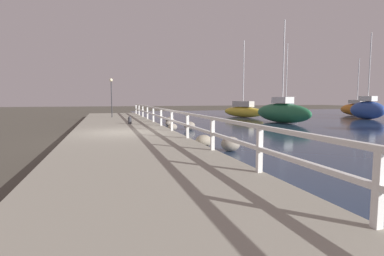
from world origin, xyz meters
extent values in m
plane|color=#4C473D|center=(0.00, 0.00, 0.00)|extent=(120.00, 120.00, 0.00)
cube|color=gray|center=(0.00, 0.00, 0.18)|extent=(4.49, 36.00, 0.36)
cube|color=white|center=(2.15, -10.80, 0.83)|extent=(0.10, 0.10, 0.95)
cube|color=white|center=(2.15, -8.10, 0.83)|extent=(0.10, 0.10, 0.95)
cube|color=white|center=(2.15, -5.40, 0.83)|extent=(0.10, 0.10, 0.95)
cube|color=white|center=(2.15, -2.70, 0.83)|extent=(0.10, 0.10, 0.95)
cube|color=white|center=(2.15, 0.00, 0.83)|extent=(0.10, 0.10, 0.95)
cube|color=white|center=(2.15, 2.70, 0.83)|extent=(0.10, 0.10, 0.95)
cube|color=white|center=(2.15, 5.40, 0.83)|extent=(0.10, 0.10, 0.95)
cube|color=white|center=(2.15, 8.10, 0.83)|extent=(0.10, 0.10, 0.95)
cube|color=white|center=(2.15, 10.80, 0.83)|extent=(0.10, 0.10, 0.95)
cube|color=white|center=(2.15, 13.50, 0.83)|extent=(0.10, 0.10, 0.95)
cube|color=white|center=(2.15, 16.20, 0.83)|extent=(0.10, 0.10, 0.95)
cube|color=white|center=(2.15, 0.00, 1.27)|extent=(0.09, 32.50, 0.08)
cube|color=white|center=(2.15, 0.00, 0.83)|extent=(0.09, 32.50, 0.08)
ellipsoid|color=gray|center=(3.29, 6.15, 0.17)|extent=(0.44, 0.40, 0.33)
ellipsoid|color=gray|center=(3.93, 3.33, 0.25)|extent=(0.66, 0.59, 0.49)
ellipsoid|color=slate|center=(3.83, 8.35, 0.24)|extent=(0.63, 0.57, 0.47)
ellipsoid|color=gray|center=(2.74, -2.83, 0.24)|extent=(0.63, 0.57, 0.47)
ellipsoid|color=gray|center=(3.39, -3.85, 0.25)|extent=(0.68, 0.61, 0.51)
ellipsoid|color=gray|center=(2.90, 3.26, 0.20)|extent=(0.54, 0.49, 0.41)
cylinder|color=#333338|center=(0.59, 4.30, 0.51)|extent=(0.21, 0.21, 0.31)
sphere|color=#333338|center=(0.59, 4.30, 0.70)|extent=(0.19, 0.19, 0.19)
cylinder|color=#2D2D33|center=(-0.25, 10.84, 1.74)|extent=(0.07, 0.07, 2.77)
sphere|color=beige|center=(-0.25, 10.84, 3.25)|extent=(0.26, 0.26, 0.26)
ellipsoid|color=#2D4C9E|center=(21.56, 7.74, 0.80)|extent=(1.90, 3.31, 1.59)
cube|color=silver|center=(21.56, 7.74, 1.82)|extent=(1.12, 1.34, 0.45)
cylinder|color=silver|center=(21.56, 7.74, 4.56)|extent=(0.09, 0.09, 5.93)
ellipsoid|color=gray|center=(18.27, 15.27, 0.57)|extent=(1.45, 4.78, 1.12)
cube|color=#4C566B|center=(18.27, 15.27, 1.45)|extent=(0.91, 1.94, 0.65)
cylinder|color=silver|center=(18.27, 15.27, 4.43)|extent=(0.09, 0.09, 6.61)
ellipsoid|color=#236B42|center=(12.07, 6.40, 0.74)|extent=(2.11, 5.72, 1.46)
cube|color=silver|center=(12.07, 6.40, 1.71)|extent=(1.08, 1.64, 0.47)
cylinder|color=silver|center=(12.07, 6.40, 4.52)|extent=(0.09, 0.09, 6.11)
ellipsoid|color=orange|center=(25.03, 12.38, 0.65)|extent=(1.50, 4.26, 1.29)
cube|color=beige|center=(25.03, 12.38, 1.49)|extent=(0.97, 1.53, 0.38)
cylinder|color=silver|center=(25.03, 12.38, 3.66)|extent=(0.09, 0.09, 4.72)
ellipsoid|color=gold|center=(12.22, 13.39, 0.52)|extent=(2.66, 5.30, 1.02)
cube|color=beige|center=(12.22, 13.39, 1.30)|extent=(1.42, 2.41, 0.54)
cylinder|color=silver|center=(12.22, 13.39, 4.20)|extent=(0.09, 0.09, 6.34)
camera|label=1|loc=(-0.78, -13.36, 1.82)|focal=28.00mm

